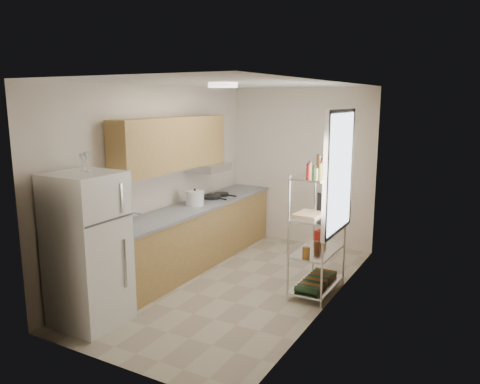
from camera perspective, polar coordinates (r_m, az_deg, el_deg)
The scene contains 16 objects.
room at distance 5.93m, azimuth -0.51°, elevation 0.45°, with size 2.52×4.42×2.62m.
counter_run at distance 6.96m, azimuth -5.33°, elevation -5.13°, with size 0.63×3.51×0.90m.
upper_cabinets at distance 6.51m, azimuth -8.22°, elevation 5.85°, with size 0.33×2.20×0.72m, color #B28A4C.
range_hood at distance 7.18m, azimuth -3.92°, elevation 3.05°, with size 0.50×0.60×0.12m, color #B7BABC.
window at distance 5.72m, azimuth 11.99°, elevation 2.36°, with size 0.06×1.00×1.46m, color white.
bakers_rack at distance 5.82m, azimuth 9.59°, elevation -1.83°, with size 0.45×0.90×1.73m.
ceiling_dome at distance 5.57m, azimuth -2.10°, elevation 12.89°, with size 0.34×0.34×0.06m, color white.
refrigerator at distance 5.29m, azimuth -18.07°, elevation -6.69°, with size 0.69×0.69×1.66m, color white.
wine_glass_a at distance 5.15m, azimuth -18.15°, elevation 3.52°, with size 0.07×0.07×0.20m, color silver, non-canonical shape.
wine_glass_b at distance 5.21m, azimuth -18.67°, elevation 3.43°, with size 0.06×0.06×0.18m, color silver, non-canonical shape.
rice_cooker at distance 6.80m, azimuth -5.52°, elevation -0.72°, with size 0.26×0.26×0.21m, color white.
frying_pan_large at distance 7.25m, azimuth -3.47°, elevation -0.59°, with size 0.28×0.28×0.05m, color black.
frying_pan_small at distance 7.44m, azimuth -2.29°, elevation -0.28°, with size 0.23×0.23×0.05m, color black.
cutting_board at distance 5.82m, azimuth 8.45°, elevation -2.65°, with size 0.30×0.39×0.03m, color tan.
espresso_machine at distance 6.00m, azimuth 10.59°, elevation -1.09°, with size 0.16×0.24×0.27m, color black.
storage_bag at distance 6.27m, azimuth 9.75°, elevation -5.32°, with size 0.10×0.14×0.16m, color red.
Camera 1 is at (2.87, -5.06, 2.41)m, focal length 35.00 mm.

